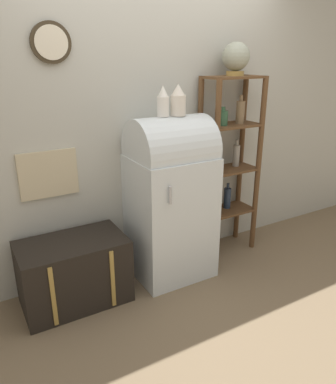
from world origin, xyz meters
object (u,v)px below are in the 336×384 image
(vase_center, at_px, (178,101))
(refrigerator, at_px, (171,196))
(suitcase_trunk, at_px, (74,272))
(vase_left, at_px, (163,102))
(globe, at_px, (236,58))

(vase_center, bearing_deg, refrigerator, 173.86)
(suitcase_trunk, distance_m, vase_left, 1.47)
(globe, height_order, vase_left, globe)
(vase_left, bearing_deg, suitcase_trunk, -179.29)
(suitcase_trunk, height_order, vase_left, vase_left)
(refrigerator, height_order, vase_left, vase_left)
(vase_left, height_order, vase_center, vase_center)
(refrigerator, relative_size, vase_center, 5.75)
(suitcase_trunk, distance_m, vase_center, 1.54)
(suitcase_trunk, xyz_separation_m, vase_center, (0.92, -0.01, 1.24))
(suitcase_trunk, distance_m, globe, 2.21)
(suitcase_trunk, height_order, vase_center, vase_center)
(refrigerator, relative_size, suitcase_trunk, 1.73)
(refrigerator, height_order, vase_center, vase_center)
(suitcase_trunk, relative_size, globe, 2.90)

